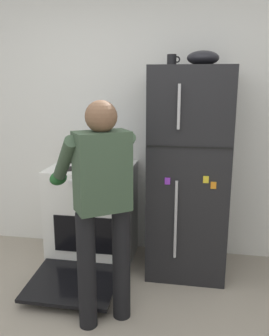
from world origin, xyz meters
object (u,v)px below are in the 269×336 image
object	(u,v)px
red_pot	(107,160)
pepper_mill	(68,151)
mixing_bowl	(203,58)
person_cook	(101,194)
coffee_mug	(172,60)
stove_range	(93,215)
refrigerator	(189,173)

from	to	relation	value
red_pot	pepper_mill	xyz separation A→B (m)	(-0.46, 0.25, 0.02)
pepper_mill	mixing_bowl	bearing A→B (deg)	-8.92
person_cook	coffee_mug	world-z (taller)	coffee_mug
stove_range	red_pot	world-z (taller)	red_pot
person_cook	red_pot	distance (m)	0.84
red_pot	mixing_bowl	world-z (taller)	mixing_bowl
stove_range	pepper_mill	world-z (taller)	pepper_mill
person_cook	red_pot	xyz separation A→B (m)	(-0.16, 0.82, 0.05)
person_cook	refrigerator	bearing A→B (deg)	56.74
refrigerator	pepper_mill	bearing A→B (deg)	170.48
person_cook	coffee_mug	xyz separation A→B (m)	(0.39, 0.92, 0.92)
red_pot	mixing_bowl	bearing A→B (deg)	3.51
stove_range	person_cook	world-z (taller)	person_cook
pepper_mill	refrigerator	bearing A→B (deg)	-9.52
stove_range	person_cook	distance (m)	1.04
refrigerator	red_pot	world-z (taller)	refrigerator
stove_range	coffee_mug	distance (m)	1.59
person_cook	pepper_mill	xyz separation A→B (m)	(-0.62, 1.07, 0.08)
refrigerator	stove_range	distance (m)	1.00
person_cook	mixing_bowl	world-z (taller)	mixing_bowl
person_cook	coffee_mug	size ratio (longest dim) A/B	14.28
mixing_bowl	refrigerator	bearing A→B (deg)	-179.79
person_cook	mixing_bowl	xyz separation A→B (m)	(0.65, 0.87, 0.93)
red_pot	refrigerator	bearing A→B (deg)	3.87
person_cook	pepper_mill	bearing A→B (deg)	120.18
stove_range	coffee_mug	bearing A→B (deg)	5.43
pepper_mill	mixing_bowl	xyz separation A→B (m)	(1.27, -0.20, 0.86)
person_cook	coffee_mug	distance (m)	1.36
refrigerator	person_cook	size ratio (longest dim) A/B	1.15
coffee_mug	pepper_mill	size ratio (longest dim) A/B	0.60
refrigerator	red_pot	bearing A→B (deg)	-176.13
stove_range	pepper_mill	bearing A→B (deg)	143.97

